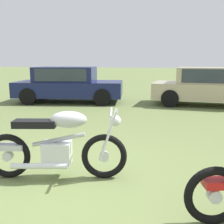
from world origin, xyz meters
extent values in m
plane|color=olive|center=(0.00, 0.00, 0.00)|extent=(120.00, 120.00, 0.00)
torus|color=black|center=(0.57, 0.35, 0.33)|extent=(0.66, 0.24, 0.66)
torus|color=black|center=(-0.80, 0.03, 0.33)|extent=(0.66, 0.24, 0.66)
cylinder|color=silver|center=(0.57, 0.35, 0.33)|extent=(0.16, 0.13, 0.14)
cylinder|color=silver|center=(-0.80, 0.03, 0.33)|extent=(0.16, 0.13, 0.14)
cylinder|color=silver|center=(0.60, 0.45, 0.66)|extent=(0.27, 0.10, 0.72)
cylinder|color=silver|center=(0.64, 0.27, 0.66)|extent=(0.27, 0.10, 0.72)
cube|color=silver|center=(-0.10, 0.19, 0.38)|extent=(0.46, 0.38, 0.32)
cylinder|color=#B7BABF|center=(-0.07, 0.20, 0.58)|extent=(0.76, 0.23, 0.22)
ellipsoid|color=#B7BABF|center=(0.08, 0.23, 0.87)|extent=(0.57, 0.37, 0.24)
cube|color=black|center=(-0.39, 0.12, 0.81)|extent=(0.64, 0.37, 0.10)
cube|color=#B7BABF|center=(-0.74, 0.04, 0.47)|extent=(0.39, 0.26, 0.08)
cylinder|color=silver|center=(0.66, 0.37, 0.98)|extent=(0.18, 0.63, 0.03)
sphere|color=silver|center=(0.72, 0.38, 0.86)|extent=(0.19, 0.19, 0.16)
cylinder|color=silver|center=(-0.27, -0.01, 0.24)|extent=(0.80, 0.26, 0.08)
torus|color=black|center=(1.98, -0.49, 0.32)|extent=(0.64, 0.26, 0.64)
cylinder|color=silver|center=(1.98, -0.49, 0.32)|extent=(0.16, 0.13, 0.14)
cube|color=red|center=(2.04, -0.48, 0.46)|extent=(0.40, 0.27, 0.08)
cube|color=#161E4C|center=(-2.78, 7.16, 0.55)|extent=(4.51, 2.51, 0.60)
cube|color=#161E4C|center=(-2.93, 7.14, 1.13)|extent=(2.58, 2.01, 0.60)
cube|color=#2D3842|center=(-2.93, 7.14, 1.15)|extent=(2.24, 1.99, 0.48)
cylinder|color=black|center=(-1.51, 8.24, 0.32)|extent=(0.67, 0.32, 0.64)
cylinder|color=black|center=(-1.23, 6.56, 0.32)|extent=(0.67, 0.32, 0.64)
cylinder|color=black|center=(-4.34, 7.77, 0.32)|extent=(0.67, 0.32, 0.64)
cylinder|color=black|center=(-4.05, 6.08, 0.32)|extent=(0.67, 0.32, 0.64)
cube|color=#BCAD8C|center=(2.90, 7.59, 0.55)|extent=(4.69, 2.02, 0.60)
cube|color=#BCAD8C|center=(2.75, 7.60, 1.13)|extent=(2.62, 1.73, 0.60)
cube|color=#2D3842|center=(2.75, 7.60, 1.15)|extent=(2.24, 1.74, 0.48)
cylinder|color=black|center=(1.35, 8.50, 0.32)|extent=(0.65, 0.26, 0.64)
cylinder|color=black|center=(1.26, 6.87, 0.32)|extent=(0.65, 0.26, 0.64)
camera|label=1|loc=(1.58, -3.30, 1.70)|focal=44.07mm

